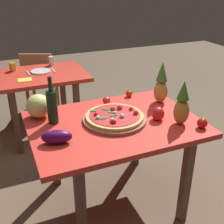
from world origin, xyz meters
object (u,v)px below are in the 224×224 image
object	(u,v)px
pineapple_left	(161,85)
dining_chair	(40,79)
eggplant	(57,137)
display_table	(114,132)
tomato_at_corner	(202,123)
tomato_beside_pepper	(129,94)
pizza_board	(115,119)
pizza	(115,116)
drinking_glass_water	(51,61)
knife_utensil	(53,70)
melon	(38,106)
pineapple_right	(182,105)
background_table	(40,84)
napkin_folded	(25,80)
bell_pepper	(158,114)
wine_bottle	(52,106)
tomato_by_bottle	(107,101)
drinking_glass_juice	(13,67)
dinner_plate	(41,71)
fork_utensil	(28,73)

from	to	relation	value
pineapple_left	dining_chair	bearing A→B (deg)	112.40
eggplant	display_table	bearing A→B (deg)	15.89
display_table	tomato_at_corner	world-z (taller)	tomato_at_corner
tomato_beside_pepper	display_table	bearing A→B (deg)	-128.19
pizza_board	pizza	bearing A→B (deg)	-24.32
pizza_board	drinking_glass_water	size ratio (longest dim) A/B	4.46
pizza	knife_utensil	size ratio (longest dim) A/B	2.39
pineapple_left	melon	size ratio (longest dim) A/B	1.95
tomato_beside_pepper	pineapple_right	bearing A→B (deg)	-78.67
background_table	napkin_folded	bearing A→B (deg)	-136.66
bell_pepper	knife_utensil	world-z (taller)	bell_pepper
wine_bottle	bell_pepper	size ratio (longest dim) A/B	3.33
wine_bottle	knife_utensil	xyz separation A→B (m)	(0.27, 1.26, -0.13)
display_table	napkin_folded	size ratio (longest dim) A/B	8.89
pineapple_right	tomato_by_bottle	size ratio (longest dim) A/B	4.95
eggplant	drinking_glass_juice	world-z (taller)	drinking_glass_juice
dinner_plate	dining_chair	bearing A→B (deg)	84.20
tomato_at_corner	napkin_folded	distance (m)	1.85
melon	pizza_board	bearing A→B (deg)	-29.11
background_table	pineapple_right	xyz separation A→B (m)	(0.76, -1.58, 0.26)
pizza_board	dinner_plate	distance (m)	1.44
pizza	eggplant	xyz separation A→B (m)	(-0.47, -0.14, 0.01)
bell_pepper	napkin_folded	size ratio (longest dim) A/B	0.76
napkin_folded	bell_pepper	bearing A→B (deg)	-58.22
background_table	dinner_plate	distance (m)	0.14
tomato_by_bottle	dinner_plate	bearing A→B (deg)	107.60
bell_pepper	tomato_by_bottle	world-z (taller)	bell_pepper
pineapple_left	melon	bearing A→B (deg)	173.80
pineapple_left	dinner_plate	bearing A→B (deg)	122.63
display_table	tomato_by_bottle	xyz separation A→B (m)	(0.06, 0.32, 0.12)
dinner_plate	pizza	bearing A→B (deg)	-78.10
pineapple_right	drinking_glass_juice	size ratio (longest dim) A/B	3.51
melon	fork_utensil	size ratio (longest dim) A/B	1.01
dining_chair	knife_utensil	bearing A→B (deg)	120.46
fork_utensil	pineapple_left	bearing A→B (deg)	-57.21
wine_bottle	tomato_beside_pepper	world-z (taller)	wine_bottle
display_table	background_table	bearing A→B (deg)	103.33
bell_pepper	pineapple_left	bearing A→B (deg)	55.80
pineapple_left	bell_pepper	distance (m)	0.35
pizza	knife_utensil	distance (m)	1.42
dinner_plate	drinking_glass_water	bearing A→B (deg)	52.88
pineapple_right	dinner_plate	xyz separation A→B (m)	(-0.72, 1.64, -0.14)
bell_pepper	tomato_beside_pepper	distance (m)	0.49
background_table	fork_utensil	distance (m)	0.17
melon	drinking_glass_water	world-z (taller)	melon
dining_chair	pineapple_right	distance (m)	2.32
dinner_plate	napkin_folded	world-z (taller)	dinner_plate
pineapple_right	pizza	bearing A→B (deg)	151.89
fork_utensil	drinking_glass_water	bearing A→B (deg)	31.72
pizza	napkin_folded	distance (m)	1.30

